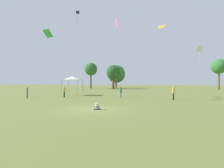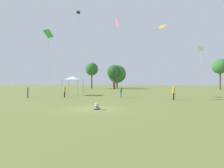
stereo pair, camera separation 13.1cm
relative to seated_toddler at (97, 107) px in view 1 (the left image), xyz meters
name	(u,v)px [view 1 (the left image)]	position (x,y,z in m)	size (l,w,h in m)	color
ground_plane	(93,109)	(-0.44, 0.27, -0.22)	(300.00, 300.00, 0.00)	olive
seated_toddler	(97,107)	(0.00, 0.00, 0.00)	(0.55, 0.62, 0.56)	#282D47
person_standing_0	(27,91)	(-13.37, 6.95, 0.73)	(0.37, 0.37, 1.58)	brown
person_standing_1	(64,91)	(-9.04, 9.57, 0.76)	(0.34, 0.34, 1.65)	black
person_standing_2	(173,92)	(6.35, 10.00, 0.84)	(0.34, 0.34, 1.76)	black
person_standing_3	(121,91)	(-0.70, 10.86, 0.75)	(0.54, 0.54, 1.64)	slate
canopy_tent	(72,78)	(-9.90, 13.53, 2.73)	(3.47, 3.47, 3.29)	white
kite_2	(199,50)	(10.86, 18.82, 7.38)	(1.00, 0.60, 8.25)	white
kite_3	(117,24)	(-1.74, 12.45, 10.89)	(0.86, 1.33, 11.97)	pink
kite_4	(78,18)	(-13.80, 22.86, 16.70)	(0.79, 0.61, 18.69)	#1E2328
kite_5	(48,35)	(-12.02, 9.77, 9.41)	(1.55, 1.24, 10.31)	green
kite_6	(162,28)	(4.74, 20.18, 11.96)	(1.52, 1.41, 12.89)	orange
distant_tree_0	(91,69)	(-20.70, 46.10, 6.91)	(4.72, 4.72, 9.56)	brown
distant_tree_1	(116,74)	(-13.33, 54.50, 5.46)	(7.18, 7.18, 9.28)	brown
distant_tree_2	(219,67)	(21.23, 47.27, 6.88)	(4.54, 4.54, 9.46)	brown
distant_tree_3	(113,72)	(-11.30, 43.35, 5.45)	(4.75, 4.75, 8.14)	brown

